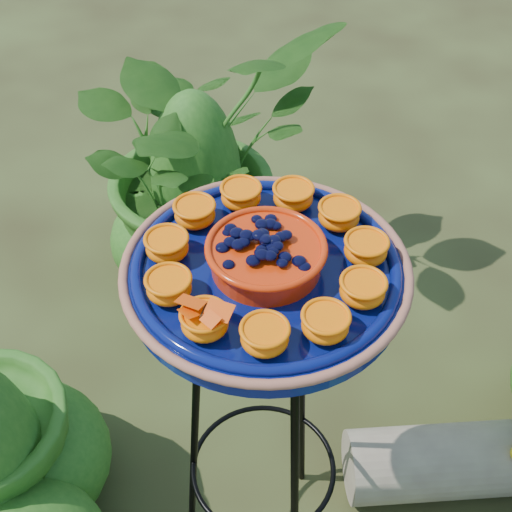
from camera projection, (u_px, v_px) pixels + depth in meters
The scene contains 4 objects.
tripod_stand at pixel (264, 407), 1.40m from camera, with size 0.39×0.39×0.88m.
feeder_dish at pixel (266, 268), 1.14m from camera, with size 0.54×0.54×0.11m.
driftwood_log at pixel (459, 461), 1.81m from camera, with size 0.19×0.19×0.57m, color gray.
shrub_back_left at pixel (195, 154), 2.19m from camera, with size 0.78×0.68×0.87m, color #215316.
Camera 1 is at (0.14, -0.86, 1.72)m, focal length 50.00 mm.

